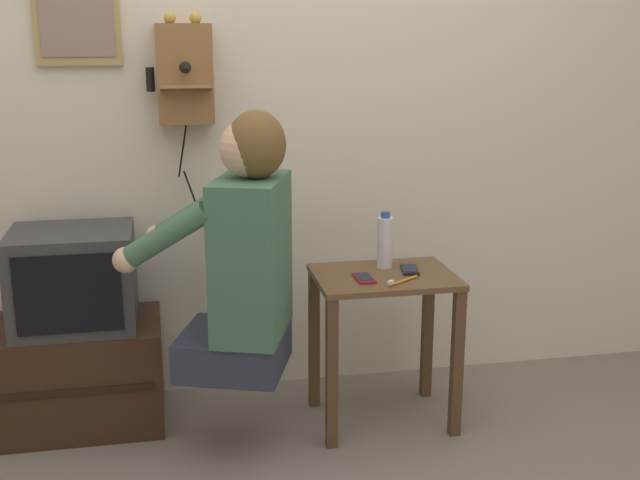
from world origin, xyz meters
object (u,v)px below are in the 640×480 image
(television, at_px, (74,279))
(framed_picture, at_px, (76,1))
(water_bottle, at_px, (385,242))
(person, at_px, (243,253))
(cell_phone_held, at_px, (364,278))
(toothbrush, at_px, (401,281))
(wall_phone_antique, at_px, (185,73))
(cell_phone_spare, at_px, (410,270))

(television, bearing_deg, framed_picture, 75.26)
(water_bottle, bearing_deg, person, -159.86)
(person, relative_size, water_bottle, 4.21)
(cell_phone_held, relative_size, water_bottle, 0.58)
(person, height_order, television, person)
(person, distance_m, toothbrush, 0.59)
(television, distance_m, framed_picture, 1.02)
(television, height_order, toothbrush, television)
(cell_phone_held, xyz_separation_m, water_bottle, (0.12, 0.14, 0.10))
(wall_phone_antique, xyz_separation_m, cell_phone_held, (0.61, -0.42, -0.72))
(toothbrush, bearing_deg, person, 55.86)
(person, distance_m, television, 0.69)
(television, xyz_separation_m, water_bottle, (1.17, -0.09, 0.11))
(water_bottle, distance_m, toothbrush, 0.23)
(wall_phone_antique, relative_size, cell_phone_held, 6.24)
(television, height_order, framed_picture, framed_picture)
(television, distance_m, toothbrush, 1.21)
(wall_phone_antique, distance_m, framed_picture, 0.47)
(person, distance_m, cell_phone_spare, 0.67)
(television, distance_m, cell_phone_held, 1.08)
(wall_phone_antique, bearing_deg, television, -157.30)
(cell_phone_held, height_order, toothbrush, toothbrush)
(person, xyz_separation_m, cell_phone_held, (0.45, 0.07, -0.14))
(framed_picture, distance_m, cell_phone_spare, 1.59)
(person, xyz_separation_m, wall_phone_antique, (-0.16, 0.49, 0.58))
(wall_phone_antique, xyz_separation_m, toothbrush, (0.73, -0.48, -0.72))
(cell_phone_spare, height_order, toothbrush, toothbrush)
(person, bearing_deg, framed_picture, 64.83)
(cell_phone_held, distance_m, water_bottle, 0.20)
(toothbrush, bearing_deg, cell_phone_held, 26.66)
(cell_phone_spare, bearing_deg, wall_phone_antique, 166.81)
(television, relative_size, cell_phone_held, 3.52)
(person, height_order, wall_phone_antique, wall_phone_antique)
(television, xyz_separation_m, toothbrush, (1.17, -0.30, 0.01))
(cell_phone_spare, bearing_deg, toothbrush, -109.27)
(television, bearing_deg, cell_phone_held, -12.37)
(framed_picture, distance_m, water_bottle, 1.45)
(toothbrush, bearing_deg, framed_picture, 30.19)
(wall_phone_antique, height_order, toothbrush, wall_phone_antique)
(person, height_order, cell_phone_held, person)
(toothbrush, bearing_deg, cell_phone_spare, -63.91)
(framed_picture, height_order, water_bottle, framed_picture)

